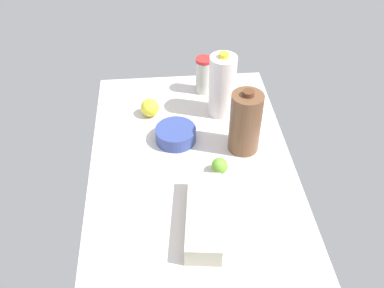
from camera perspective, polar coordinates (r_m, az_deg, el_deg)
name	(u,v)px	position (r cm, az deg, el deg)	size (l,w,h in cm)	color
countertop	(192,167)	(161.39, 0.00, -3.04)	(120.00, 76.00, 3.00)	silver
milk_jug	(222,86)	(176.90, 4.05, 7.76)	(11.03, 11.03, 28.56)	white
chocolate_milk_jug	(245,122)	(160.12, 7.12, 2.87)	(11.83, 11.83, 26.54)	brown
mixing_bowl	(176,134)	(168.55, -2.18, 1.29)	(16.05, 16.05, 5.71)	#344690
egg_carton	(204,216)	(139.15, 1.63, -9.60)	(32.16, 11.24, 7.28)	beige
tumbler_cup	(204,75)	(192.36, 1.58, 9.17)	(7.35, 7.35, 16.99)	beige
lemon_far_back	(150,108)	(181.34, -5.64, 4.86)	(7.71, 7.71, 7.71)	yellow
lime_near_front	(220,166)	(155.57, 3.70, -2.94)	(6.03, 6.03, 6.03)	#69AC32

